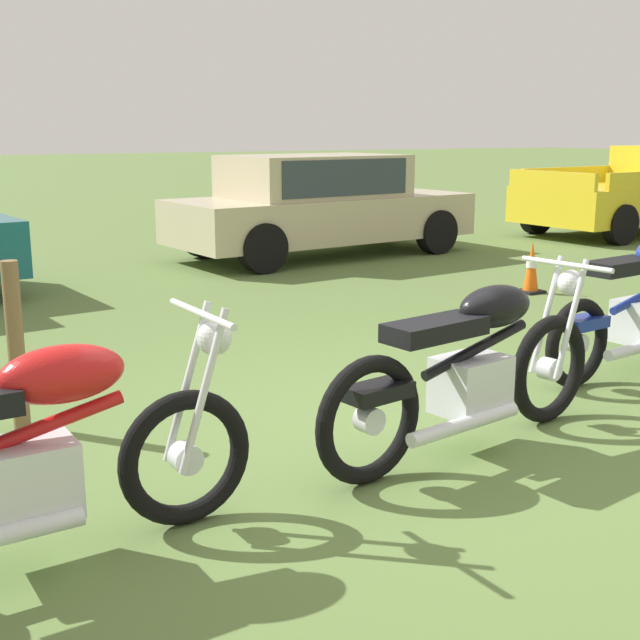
# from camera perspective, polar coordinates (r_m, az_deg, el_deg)

# --- Properties ---
(ground_plane) EXTENTS (120.00, 120.00, 0.00)m
(ground_plane) POSITION_cam_1_polar(r_m,az_deg,el_deg) (5.01, 6.91, -7.96)
(ground_plane) COLOR #567038
(motorcycle_red) EXTENTS (2.09, 0.64, 1.02)m
(motorcycle_red) POSITION_cam_1_polar(r_m,az_deg,el_deg) (3.63, -19.54, -8.90)
(motorcycle_red) COLOR black
(motorcycle_red) RESTS_ON ground
(motorcycle_black) EXTENTS (2.15, 0.74, 1.02)m
(motorcycle_black) POSITION_cam_1_polar(r_m,az_deg,el_deg) (4.74, 10.38, -3.23)
(motorcycle_black) COLOR black
(motorcycle_black) RESTS_ON ground
(car_beige) EXTENTS (4.51, 2.15, 1.43)m
(car_beige) POSITION_cam_1_polar(r_m,az_deg,el_deg) (11.92, -0.09, 8.20)
(car_beige) COLOR #BCAD8C
(car_beige) RESTS_ON ground
(traffic_cone) EXTENTS (0.25, 0.25, 0.58)m
(traffic_cone) POSITION_cam_1_polar(r_m,az_deg,el_deg) (9.54, 14.27, 3.40)
(traffic_cone) COLOR #EA590F
(traffic_cone) RESTS_ON ground
(fence_post_wooden) EXTENTS (0.10, 0.10, 1.03)m
(fence_post_wooden) POSITION_cam_1_polar(r_m,az_deg,el_deg) (5.29, -20.09, -1.69)
(fence_post_wooden) COLOR brown
(fence_post_wooden) RESTS_ON ground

